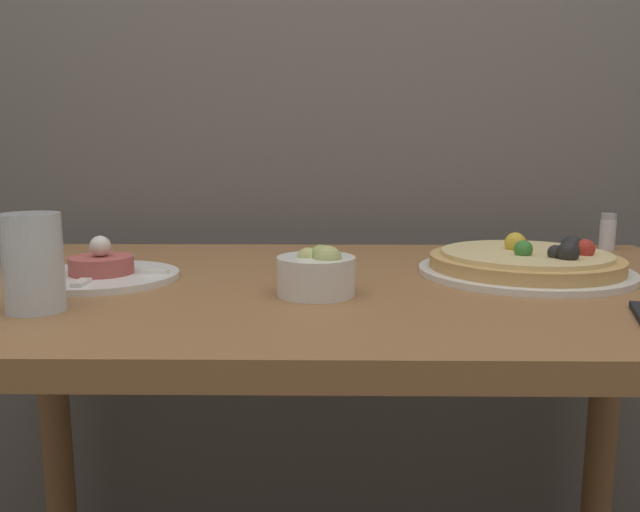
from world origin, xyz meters
TOP-DOWN VIEW (x-y plane):
  - back_wall at (0.00, 0.85)m, footprint 8.00×0.05m
  - dining_table at (0.00, 0.36)m, footprint 1.26×0.73m
  - pizza_plate at (0.31, 0.41)m, footprint 0.33×0.33m
  - tartare_plate at (-0.34, 0.36)m, footprint 0.23×0.23m
  - small_bowl at (-0.01, 0.27)m, footprint 0.11×0.11m
  - drinking_glass at (-0.36, 0.18)m, footprint 0.07×0.07m
  - salt_shaker at (0.55, 0.67)m, footprint 0.03×0.03m

SIDE VIEW (x-z plane):
  - dining_table at x=0.00m, z-range 0.28..1.08m
  - tartare_plate at x=-0.34m, z-range 0.78..0.84m
  - pizza_plate at x=0.31m, z-range 0.78..0.85m
  - small_bowl at x=-0.01m, z-range 0.79..0.86m
  - salt_shaker at x=0.55m, z-range 0.80..0.87m
  - drinking_glass at x=-0.36m, z-range 0.80..0.92m
  - back_wall at x=0.00m, z-range 0.00..2.60m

